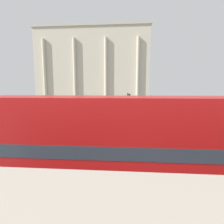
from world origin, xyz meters
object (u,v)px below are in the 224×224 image
Objects in this scene: traffic_light_near at (73,116)px; pedestrian_white at (183,107)px; traffic_light_mid at (128,105)px; traffic_light_far at (165,104)px; double_decker_bus at (116,144)px; pedestrian_red at (93,108)px; plaza_building_left at (94,68)px; pedestrian_olive at (116,107)px.

traffic_light_near is 2.05× the size of pedestrian_white.
traffic_light_far is (5.28, 5.51, -0.28)m from traffic_light_mid.
pedestrian_red is (-5.67, 25.39, -1.26)m from double_decker_bus.
traffic_light_far is (16.00, -32.66, -9.14)m from plaza_building_left.
traffic_light_far is 2.10× the size of pedestrian_olive.
pedestrian_white is 17.11m from pedestrian_red.
pedestrian_red is at bearing 92.96° from pedestrian_white.
traffic_light_far reaches higher than pedestrian_red.
traffic_light_mid is (10.72, -38.17, -8.85)m from plaza_building_left.
traffic_light_mid is (0.61, 13.42, 0.30)m from double_decker_bus.
plaza_building_left is 28.54m from pedestrian_red.
double_decker_bus is 2.62× the size of traffic_light_mid.
traffic_light_near is 2.04× the size of pedestrian_red.
traffic_light_mid is at bearing 91.70° from double_decker_bus.
double_decker_bus is 13.44m from traffic_light_mid.
traffic_light_mid reaches higher than traffic_light_far.
pedestrian_white is 1.07× the size of pedestrian_olive.
plaza_building_left is 8.68× the size of traffic_light_mid.
traffic_light_mid reaches higher than traffic_light_near.
traffic_light_far reaches higher than pedestrian_olive.
double_decker_bus is 19.82m from traffic_light_far.
traffic_light_mid is at bearing 77.25° from pedestrian_red.
plaza_building_left reaches higher than pedestrian_olive.
double_decker_bus is at bearing -78.91° from plaza_building_left.
traffic_light_far is (5.89, 18.93, 0.01)m from double_decker_bus.
traffic_light_mid is at bearing -74.31° from plaza_building_left.
double_decker_bus is 7.44m from traffic_light_near.
pedestrian_white is at bearing -47.94° from plaza_building_left.
double_decker_bus is 6.22× the size of pedestrian_olive.
traffic_light_near is at bearing 55.55° from pedestrian_red.
pedestrian_olive is at bearing 129.08° from traffic_light_far.
traffic_light_mid is 2.22× the size of pedestrian_white.
plaza_building_left reaches higher than traffic_light_near.
plaza_building_left is (-10.11, 51.59, 9.15)m from double_decker_bus.
traffic_light_near is 19.08m from pedestrian_red.
pedestrian_white is at bearing 53.72° from traffic_light_mid.
double_decker_bus is at bearing 152.54° from pedestrian_white.
double_decker_bus is at bearing 176.66° from pedestrian_olive.
traffic_light_far is 1.96× the size of pedestrian_white.
plaza_building_left is 37.50m from traffic_light_far.
traffic_light_near is 21.79m from pedestrian_olive.
traffic_light_far is at bearing -63.90° from plaza_building_left.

